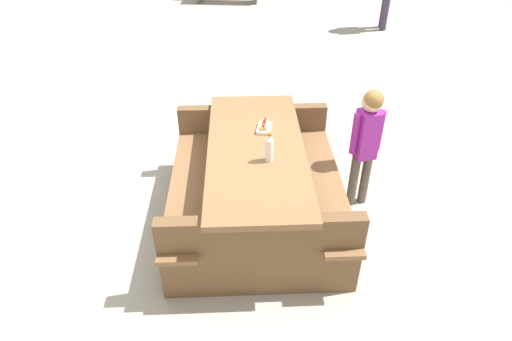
{
  "coord_description": "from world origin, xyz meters",
  "views": [
    {
      "loc": [
        -2.71,
        1.09,
        2.62
      ],
      "look_at": [
        0.0,
        0.0,
        0.52
      ],
      "focal_mm": 31.01,
      "sensor_mm": 36.0,
      "label": 1
    }
  ],
  "objects_px": {
    "picnic_table": "(256,178)",
    "child_in_coat": "(367,135)",
    "hotdog_tray": "(264,127)",
    "soda_bottle": "(269,148)"
  },
  "relations": [
    {
      "from": "picnic_table",
      "to": "hotdog_tray",
      "type": "bearing_deg",
      "value": -36.24
    },
    {
      "from": "soda_bottle",
      "to": "child_in_coat",
      "type": "xyz_separation_m",
      "value": [
        0.08,
        -0.92,
        -0.14
      ]
    },
    {
      "from": "soda_bottle",
      "to": "hotdog_tray",
      "type": "height_order",
      "value": "soda_bottle"
    },
    {
      "from": "soda_bottle",
      "to": "hotdog_tray",
      "type": "distance_m",
      "value": 0.46
    },
    {
      "from": "picnic_table",
      "to": "child_in_coat",
      "type": "distance_m",
      "value": 0.99
    },
    {
      "from": "picnic_table",
      "to": "child_in_coat",
      "type": "xyz_separation_m",
      "value": [
        -0.13,
        -0.94,
        0.28
      ]
    },
    {
      "from": "picnic_table",
      "to": "soda_bottle",
      "type": "height_order",
      "value": "soda_bottle"
    },
    {
      "from": "child_in_coat",
      "to": "soda_bottle",
      "type": "bearing_deg",
      "value": 94.75
    },
    {
      "from": "hotdog_tray",
      "to": "child_in_coat",
      "type": "bearing_deg",
      "value": -114.32
    },
    {
      "from": "picnic_table",
      "to": "soda_bottle",
      "type": "distance_m",
      "value": 0.46
    }
  ]
}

